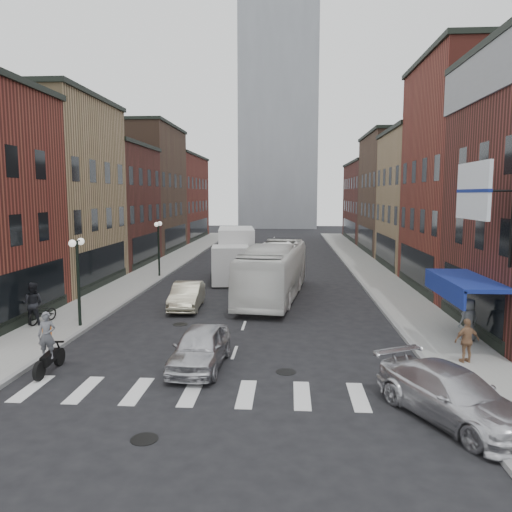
{
  "coord_description": "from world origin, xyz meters",
  "views": [
    {
      "loc": [
        2.06,
        -17.58,
        6.07
      ],
      "look_at": [
        0.44,
        6.95,
        3.04
      ],
      "focal_mm": 35.0,
      "sensor_mm": 36.0,
      "label": 1
    }
  ],
  "objects": [
    {
      "name": "ground",
      "position": [
        0.0,
        0.0,
        0.0
      ],
      "size": [
        160.0,
        160.0,
        0.0
      ],
      "primitive_type": "plane",
      "color": "black",
      "rests_on": "ground"
    },
    {
      "name": "sidewalk_left",
      "position": [
        -8.5,
        22.0,
        0.07
      ],
      "size": [
        3.0,
        74.0,
        0.15
      ],
      "primitive_type": "cube",
      "color": "gray",
      "rests_on": "ground"
    },
    {
      "name": "sidewalk_right",
      "position": [
        8.5,
        22.0,
        0.07
      ],
      "size": [
        3.0,
        74.0,
        0.15
      ],
      "primitive_type": "cube",
      "color": "gray",
      "rests_on": "ground"
    },
    {
      "name": "curb_left",
      "position": [
        -7.0,
        22.0,
        0.0
      ],
      "size": [
        0.2,
        74.0,
        0.16
      ],
      "primitive_type": "cube",
      "color": "gray",
      "rests_on": "ground"
    },
    {
      "name": "curb_right",
      "position": [
        7.0,
        22.0,
        0.0
      ],
      "size": [
        0.2,
        74.0,
        0.16
      ],
      "primitive_type": "cube",
      "color": "gray",
      "rests_on": "ground"
    },
    {
      "name": "crosswalk_stripes",
      "position": [
        0.0,
        -3.0,
        0.0
      ],
      "size": [
        12.0,
        2.2,
        0.01
      ],
      "primitive_type": "cube",
      "color": "silver",
      "rests_on": "ground"
    },
    {
      "name": "bldg_left_mid_a",
      "position": [
        -14.99,
        14.0,
        6.15
      ],
      "size": [
        10.3,
        10.2,
        12.3
      ],
      "color": "#9C7F56",
      "rests_on": "ground"
    },
    {
      "name": "bldg_left_mid_b",
      "position": [
        -14.99,
        24.0,
        5.15
      ],
      "size": [
        10.3,
        10.2,
        10.3
      ],
      "color": "#4A211A",
      "rests_on": "ground"
    },
    {
      "name": "bldg_left_far_a",
      "position": [
        -14.99,
        35.0,
        6.65
      ],
      "size": [
        10.3,
        12.2,
        13.3
      ],
      "color": "#4C3326",
      "rests_on": "ground"
    },
    {
      "name": "bldg_left_far_b",
      "position": [
        -14.99,
        49.0,
        5.65
      ],
      "size": [
        10.3,
        16.2,
        11.3
      ],
      "color": "maroon",
      "rests_on": "ground"
    },
    {
      "name": "bldg_right_mid_a",
      "position": [
        15.0,
        14.0,
        7.15
      ],
      "size": [
        10.3,
        10.2,
        14.3
      ],
      "color": "maroon",
      "rests_on": "ground"
    },
    {
      "name": "bldg_right_mid_b",
      "position": [
        14.99,
        24.0,
        5.65
      ],
      "size": [
        10.3,
        10.2,
        11.3
      ],
      "color": "#9C7F56",
      "rests_on": "ground"
    },
    {
      "name": "bldg_right_far_a",
      "position": [
        14.99,
        35.0,
        6.15
      ],
      "size": [
        10.3,
        12.2,
        12.3
      ],
      "color": "#4C3326",
      "rests_on": "ground"
    },
    {
      "name": "bldg_right_far_b",
      "position": [
        14.99,
        49.0,
        5.15
      ],
      "size": [
        10.3,
        16.2,
        10.3
      ],
      "color": "#4A211A",
      "rests_on": "ground"
    },
    {
      "name": "awning_blue",
      "position": [
        8.93,
        2.5,
        2.63
      ],
      "size": [
        1.8,
        5.0,
        0.78
      ],
      "color": "navy",
      "rests_on": "ground"
    },
    {
      "name": "billboard_sign",
      "position": [
        8.59,
        0.5,
        6.13
      ],
      "size": [
        1.52,
        3.0,
        3.7
      ],
      "color": "black",
      "rests_on": "ground"
    },
    {
      "name": "distant_tower",
      "position": [
        0.0,
        78.0,
        25.0
      ],
      "size": [
        14.0,
        14.0,
        50.0
      ],
      "primitive_type": "cube",
      "color": "#9399A0",
      "rests_on": "ground"
    },
    {
      "name": "streetlamp_near",
      "position": [
        -7.4,
        4.0,
        2.91
      ],
      "size": [
        0.32,
        1.22,
        4.11
      ],
      "color": "black",
      "rests_on": "ground"
    },
    {
      "name": "streetlamp_far",
      "position": [
        -7.4,
        18.0,
        2.91
      ],
      "size": [
        0.32,
        1.22,
        4.11
      ],
      "color": "black",
      "rests_on": "ground"
    },
    {
      "name": "bike_rack",
      "position": [
        -7.6,
        1.3,
        0.55
      ],
      "size": [
        0.08,
        0.68,
        0.8
      ],
      "color": "#D8590C",
      "rests_on": "sidewalk_left"
    },
    {
      "name": "box_truck",
      "position": [
        -1.84,
        18.12,
        1.78
      ],
      "size": [
        3.12,
        8.49,
        3.6
      ],
      "rotation": [
        0.0,
        0.0,
        0.11
      ],
      "color": "silver",
      "rests_on": "ground"
    },
    {
      "name": "motorcycle_rider",
      "position": [
        -6.08,
        -1.66,
        1.0
      ],
      "size": [
        0.63,
        2.11,
        2.15
      ],
      "rotation": [
        0.0,
        0.0,
        0.13
      ],
      "color": "black",
      "rests_on": "ground"
    },
    {
      "name": "transit_bus",
      "position": [
        1.2,
        11.39,
        1.6
      ],
      "size": [
        4.06,
        11.71,
        3.2
      ],
      "primitive_type": "imported",
      "rotation": [
        0.0,
        0.0,
        -0.12
      ],
      "color": "white",
      "rests_on": "ground"
    },
    {
      "name": "sedan_left_near",
      "position": [
        -1.03,
        -0.7,
        0.72
      ],
      "size": [
        1.91,
        4.31,
        1.44
      ],
      "primitive_type": "imported",
      "rotation": [
        0.0,
        0.0,
        -0.05
      ],
      "color": "silver",
      "rests_on": "ground"
    },
    {
      "name": "sedan_left_far",
      "position": [
        -3.35,
        8.3,
        0.69
      ],
      "size": [
        1.66,
        4.28,
        1.39
      ],
      "primitive_type": "imported",
      "rotation": [
        0.0,
        0.0,
        0.05
      ],
      "color": "beige",
      "rests_on": "ground"
    },
    {
      "name": "curb_car",
      "position": [
        6.5,
        -4.38,
        0.7
      ],
      "size": [
        3.97,
        5.18,
        1.4
      ],
      "primitive_type": "imported",
      "rotation": [
        0.0,
        0.0,
        0.48
      ],
      "color": "silver",
      "rests_on": "ground"
    },
    {
      "name": "parked_bicycle",
      "position": [
        -9.29,
        4.3,
        0.61
      ],
      "size": [
        1.05,
        1.85,
        0.92
      ],
      "primitive_type": "imported",
      "rotation": [
        0.0,
        0.0,
        -0.27
      ],
      "color": "black",
      "rests_on": "sidewalk_left"
    },
    {
      "name": "ped_left_solo",
      "position": [
        -9.6,
        4.03,
        1.13
      ],
      "size": [
        0.99,
        0.62,
        1.95
      ],
      "primitive_type": "imported",
      "rotation": [
        0.0,
        0.0,
        3.22
      ],
      "color": "black",
      "rests_on": "sidewalk_left"
    },
    {
      "name": "ped_right_b",
      "position": [
        8.38,
        -0.0,
        0.94
      ],
      "size": [
        1.01,
        0.67,
        1.59
      ],
      "primitive_type": "imported",
      "rotation": [
        0.0,
        0.0,
        3.38
      ],
      "color": "#946B4B",
      "rests_on": "sidewalk_right"
    },
    {
      "name": "ped_right_c",
      "position": [
        9.39,
        2.73,
        1.02
      ],
      "size": [
        1.0,
        0.85,
        1.75
      ],
      "primitive_type": "imported",
      "rotation": [
        0.0,
        0.0,
        3.54
      ],
      "color": "slate",
      "rests_on": "sidewalk_right"
    }
  ]
}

